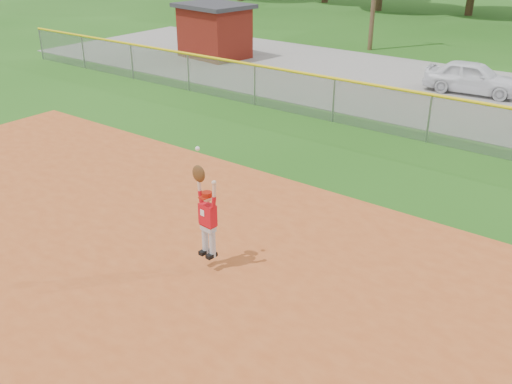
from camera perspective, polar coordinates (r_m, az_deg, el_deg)
ground at (r=10.63m, az=-4.15°, el=-9.99°), size 120.00×120.00×0.00m
parking_strip at (r=23.99m, az=22.01°, el=8.62°), size 44.00×10.00×0.03m
car_white_a at (r=24.45m, az=20.87°, el=10.68°), size 3.83×1.81×1.26m
utility_shed at (r=29.57m, az=-4.19°, el=15.82°), size 3.84×3.17×2.62m
outfield_fence at (r=18.22m, az=16.96°, el=7.40°), size 40.06×0.10×1.55m
ballplayer at (r=10.71m, az=-4.98°, el=-2.10°), size 0.60×0.27×2.18m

